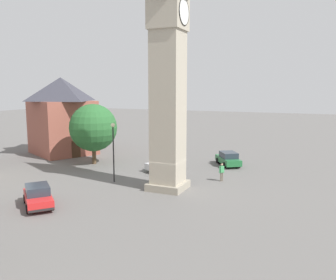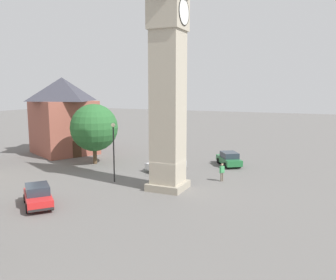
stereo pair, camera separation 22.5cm
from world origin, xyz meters
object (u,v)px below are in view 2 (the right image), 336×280
object	(u,v)px
car_blue_kerb	(166,163)
car_red_corner	(38,196)
lamp_post	(114,143)
tree	(94,128)
car_silver_kerb	(229,159)
clock_tower	(168,27)
building_shop_left	(63,115)
pedestrian	(222,170)

from	to	relation	value
car_blue_kerb	car_red_corner	xyz separation A→B (m)	(-13.71, 3.86, 0.00)
lamp_post	car_red_corner	bearing A→B (deg)	169.71
car_blue_kerb	car_red_corner	bearing A→B (deg)	164.27
car_red_corner	tree	world-z (taller)	tree
car_silver_kerb	car_red_corner	xyz separation A→B (m)	(-18.75, 9.21, 0.00)
clock_tower	tree	bearing A→B (deg)	63.83
tree	lamp_post	bearing A→B (deg)	-132.24
car_red_corner	building_shop_left	size ratio (longest dim) A/B	0.42
lamp_post	car_blue_kerb	bearing A→B (deg)	-22.53
building_shop_left	lamp_post	distance (m)	16.72
car_red_corner	lamp_post	bearing A→B (deg)	-10.29
pedestrian	car_blue_kerb	bearing A→B (deg)	75.57
car_silver_kerb	building_shop_left	distance (m)	22.03
car_silver_kerb	car_blue_kerb	bearing A→B (deg)	133.31
pedestrian	building_shop_left	distance (m)	23.55
car_blue_kerb	building_shop_left	size ratio (longest dim) A/B	0.43
car_blue_kerb	car_silver_kerb	size ratio (longest dim) A/B	1.01
car_silver_kerb	pedestrian	bearing A→B (deg)	-170.90
clock_tower	pedestrian	bearing A→B (deg)	-39.20
building_shop_left	lamp_post	bearing A→B (deg)	-124.23
car_silver_kerb	pedestrian	distance (m)	6.78
tree	car_red_corner	bearing A→B (deg)	-160.31
tree	building_shop_left	xyz separation A→B (m)	(3.69, 7.51, 0.92)
car_red_corner	pedestrian	world-z (taller)	pedestrian
car_silver_kerb	building_shop_left	bearing A→B (deg)	94.13
pedestrian	tree	world-z (taller)	tree
pedestrian	building_shop_left	xyz separation A→B (m)	(5.14, 22.63, 4.01)
pedestrian	lamp_post	bearing A→B (deg)	115.54
car_blue_kerb	pedestrian	size ratio (longest dim) A/B	2.61
car_blue_kerb	building_shop_left	xyz separation A→B (m)	(3.48, 16.21, 4.25)
clock_tower	car_silver_kerb	distance (m)	16.80
car_blue_kerb	pedestrian	world-z (taller)	pedestrian
pedestrian	lamp_post	xyz separation A→B (m)	(-4.23, 8.86, 2.56)
tree	pedestrian	bearing A→B (deg)	-95.47
clock_tower	pedestrian	world-z (taller)	clock_tower
clock_tower	building_shop_left	size ratio (longest dim) A/B	2.23
pedestrian	lamp_post	size ratio (longest dim) A/B	0.31
tree	lamp_post	xyz separation A→B (m)	(-5.68, -6.25, -0.53)
car_blue_kerb	car_red_corner	distance (m)	14.24
pedestrian	building_shop_left	bearing A→B (deg)	77.21
car_silver_kerb	lamp_post	world-z (taller)	lamp_post
car_blue_kerb	pedestrian	distance (m)	6.63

